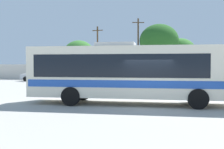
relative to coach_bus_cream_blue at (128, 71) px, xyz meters
The scene contains 10 objects.
ground_plane 9.48m from the coach_bus_cream_blue, 82.88° to the left, with size 300.00×300.00×0.00m, color #A3A099.
perimeter_wall 23.55m from the coach_bus_cream_blue, 87.20° to the left, with size 80.00×0.30×2.24m, color beige.
coach_bus_cream_blue is the anchor object (origin of this frame).
parked_car_leftmost_silver 24.32m from the coach_bus_cream_blue, 125.24° to the left, with size 4.27×2.22×1.45m.
parked_car_second_red 20.55m from the coach_bus_cream_blue, 114.49° to the left, with size 4.05×2.03×1.46m.
utility_pole_near 27.65m from the coach_bus_cream_blue, 105.04° to the left, with size 1.76×0.63×8.08m.
utility_pole_far 26.77m from the coach_bus_cream_blue, 91.89° to the left, with size 1.79×0.47×9.16m.
roadside_tree_left 28.99m from the coach_bus_cream_blue, 110.76° to the left, with size 4.80×4.80×6.02m.
roadside_tree_midleft 27.34m from the coach_bus_cream_blue, 85.24° to the left, with size 5.88×5.88×8.32m.
roadside_tree_midright 29.51m from the coach_bus_cream_blue, 79.11° to the left, with size 4.76×4.76×6.31m.
Camera 1 is at (0.24, -14.99, 2.28)m, focal length 44.64 mm.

